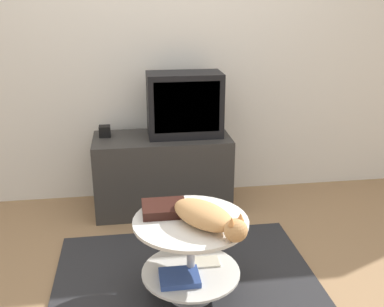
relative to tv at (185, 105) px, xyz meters
name	(u,v)px	position (x,y,z in m)	size (l,w,h in m)	color
ground_plane	(189,295)	(-0.13, -1.12, -0.81)	(12.00, 12.00, 0.00)	#93704C
wall_back	(162,32)	(-0.13, 0.30, 0.49)	(8.00, 0.05, 2.60)	silver
rug	(189,293)	(-0.13, -1.12, -0.80)	(1.50, 1.38, 0.02)	#28282B
tv_stand	(163,173)	(-0.17, -0.02, -0.52)	(1.01, 0.46, 0.58)	#33302D
tv	(185,105)	(0.00, 0.00, 0.00)	(0.54, 0.29, 0.47)	black
speaker	(105,131)	(-0.59, 0.05, -0.19)	(0.08, 0.08, 0.08)	black
coffee_table	(190,248)	(-0.12, -1.15, -0.50)	(0.60, 0.60, 0.46)	#B2B2B7
dvd_box	(164,208)	(-0.25, -1.04, -0.31)	(0.23, 0.19, 0.05)	black
cat	(207,216)	(-0.05, -1.22, -0.28)	(0.39, 0.52, 0.14)	tan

